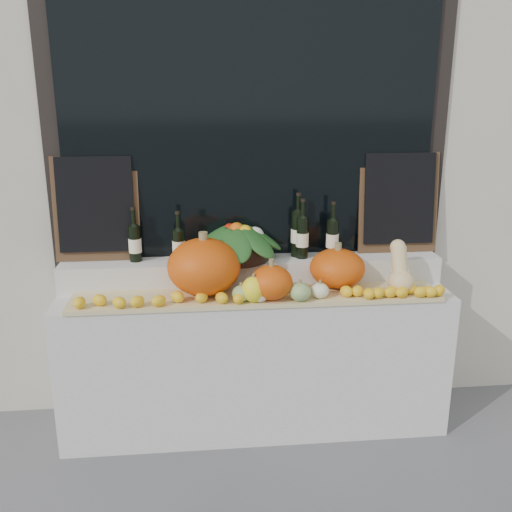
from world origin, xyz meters
TOP-DOWN VIEW (x-y plane):
  - storefront_facade at (0.00, 2.25)m, footprint 7.00×0.94m
  - display_sill at (0.00, 1.52)m, footprint 2.30×0.55m
  - rear_tier at (0.00, 1.68)m, footprint 2.30×0.25m
  - straw_bedding at (0.00, 1.40)m, footprint 2.10×0.32m
  - pumpkin_left at (-0.30, 1.45)m, footprint 0.52×0.52m
  - pumpkin_right at (0.49, 1.49)m, footprint 0.37×0.37m
  - pumpkin_center at (0.07, 1.33)m, footprint 0.27×0.27m
  - butternut_squash at (0.82, 1.38)m, footprint 0.15×0.21m
  - decorative_gourds at (0.07, 1.29)m, footprint 0.54×0.15m
  - lemon_heap at (0.00, 1.29)m, footprint 2.20×0.16m
  - produce_bowl at (-0.10, 1.66)m, footprint 0.58×0.58m
  - wine_bottle_far_left at (-0.70, 1.69)m, footprint 0.08×0.08m
  - wine_bottle_near_left at (-0.44, 1.65)m, footprint 0.08×0.08m
  - wine_bottle_tall at (0.28, 1.69)m, footprint 0.08×0.08m
  - wine_bottle_near_right at (0.30, 1.65)m, footprint 0.08×0.08m
  - wine_bottle_far_right at (0.49, 1.65)m, footprint 0.08×0.08m
  - chalkboard_left at (-0.92, 1.74)m, footprint 0.50×0.09m
  - chalkboard_right at (0.92, 1.74)m, footprint 0.50×0.09m

SIDE VIEW (x-z plane):
  - display_sill at x=0.00m, z-range 0.00..0.88m
  - straw_bedding at x=0.00m, z-range 0.88..0.90m
  - lemon_heap at x=0.00m, z-range 0.91..0.97m
  - rear_tier at x=0.00m, z-range 0.88..1.04m
  - decorative_gourds at x=0.07m, z-range 0.88..1.05m
  - pumpkin_center at x=0.07m, z-range 0.91..1.10m
  - pumpkin_right at x=0.49m, z-range 0.91..1.13m
  - butternut_squash at x=0.82m, z-range 0.88..1.17m
  - pumpkin_left at x=-0.30m, z-range 0.91..1.23m
  - wine_bottle_near_left at x=-0.44m, z-range 0.99..1.29m
  - wine_bottle_far_left at x=-0.70m, z-range 0.99..1.32m
  - produce_bowl at x=-0.10m, z-range 1.03..1.27m
  - wine_bottle_far_right at x=0.49m, z-range 0.99..1.33m
  - wine_bottle_near_right at x=0.30m, z-range 0.99..1.35m
  - wine_bottle_tall at x=0.28m, z-range 0.99..1.38m
  - chalkboard_left at x=-0.92m, z-range 1.05..1.67m
  - chalkboard_right at x=0.92m, z-range 1.05..1.67m
  - storefront_facade at x=0.00m, z-range 0.00..4.50m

